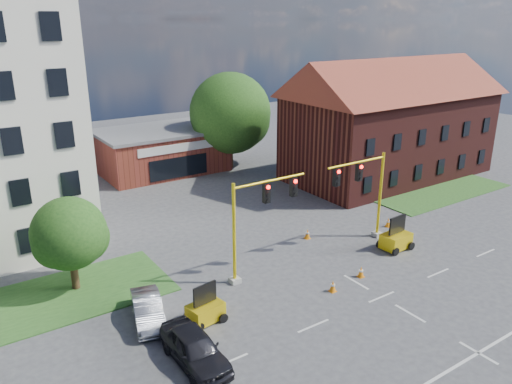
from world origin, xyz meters
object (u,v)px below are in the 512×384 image
at_px(trailer_east, 396,239).
at_px(pickup_white, 361,181).
at_px(signal_mast_west, 258,215).
at_px(signal_mast_east, 364,189).
at_px(sedan_dark, 195,348).
at_px(trailer_west, 205,310).

xyz_separation_m(trailer_east, pickup_white, (7.20, 10.36, 0.07)).
height_order(signal_mast_west, trailer_east, signal_mast_west).
relative_size(signal_mast_east, sedan_dark, 1.35).
xyz_separation_m(signal_mast_west, pickup_white, (17.04, 8.20, -3.14)).
bearing_deg(pickup_white, signal_mast_east, 126.13).
bearing_deg(pickup_white, trailer_west, 107.57).
xyz_separation_m(signal_mast_east, trailer_east, (1.12, -2.16, -3.21)).
xyz_separation_m(signal_mast_west, trailer_west, (-4.98, -2.54, -3.28)).
height_order(signal_mast_east, sedan_dark, signal_mast_east).
bearing_deg(trailer_east, pickup_white, 51.39).
bearing_deg(sedan_dark, signal_mast_east, 18.68).
relative_size(signal_mast_west, sedan_dark, 1.35).
xyz_separation_m(trailer_west, pickup_white, (22.02, 10.73, 0.14)).
bearing_deg(signal_mast_east, pickup_white, 44.56).
height_order(signal_mast_west, pickup_white, signal_mast_west).
bearing_deg(trailer_east, sedan_dark, -173.49).
xyz_separation_m(pickup_white, sedan_dark, (-24.00, -13.41, 0.00)).
xyz_separation_m(trailer_west, sedan_dark, (-1.99, -2.68, 0.15)).
relative_size(signal_mast_west, pickup_white, 1.11).
xyz_separation_m(trailer_east, sedan_dark, (-16.80, -3.05, 0.07)).
relative_size(signal_mast_west, trailer_east, 2.73).
height_order(signal_mast_west, signal_mast_east, same).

